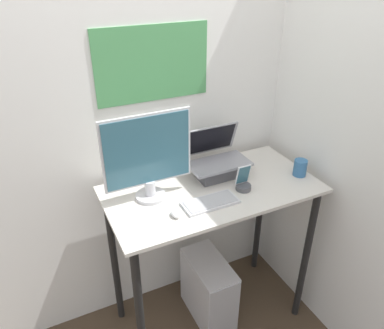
{
  "coord_description": "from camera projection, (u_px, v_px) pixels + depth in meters",
  "views": [
    {
      "loc": [
        -0.86,
        -1.22,
        2.15
      ],
      "look_at": [
        -0.13,
        0.3,
        1.21
      ],
      "focal_mm": 35.0,
      "sensor_mm": 36.0,
      "label": 1
    }
  ],
  "objects": [
    {
      "name": "computer_tower",
      "position": [
        209.0,
        289.0,
        2.47
      ],
      "size": [
        0.22,
        0.42,
        0.45
      ],
      "color": "silver",
      "rests_on": "ground_plane"
    },
    {
      "name": "cell_phone",
      "position": [
        243.0,
        183.0,
        2.04
      ],
      "size": [
        0.08,
        0.08,
        0.15
      ],
      "color": "#4C4C51",
      "rests_on": "desk"
    },
    {
      "name": "mouse",
      "position": [
        175.0,
        214.0,
        1.84
      ],
      "size": [
        0.04,
        0.07,
        0.03
      ],
      "color": "white",
      "rests_on": "desk"
    },
    {
      "name": "mug",
      "position": [
        300.0,
        168.0,
        2.17
      ],
      "size": [
        0.08,
        0.08,
        0.1
      ],
      "color": "#336699",
      "rests_on": "desk"
    },
    {
      "name": "desk",
      "position": [
        212.0,
        215.0,
        2.16
      ],
      "size": [
        1.19,
        0.6,
        1.03
      ],
      "color": "beige",
      "rests_on": "ground_plane"
    },
    {
      "name": "monitor",
      "position": [
        148.0,
        158.0,
        1.88
      ],
      "size": [
        0.47,
        0.16,
        0.47
      ],
      "color": "silver",
      "rests_on": "desk"
    },
    {
      "name": "wall_side_right",
      "position": [
        355.0,
        142.0,
        1.96
      ],
      "size": [
        0.05,
        6.0,
        2.6
      ],
      "color": "white",
      "rests_on": "ground_plane"
    },
    {
      "name": "wall_back",
      "position": [
        183.0,
        118.0,
        2.24
      ],
      "size": [
        6.0,
        0.06,
        2.6
      ],
      "color": "white",
      "rests_on": "ground_plane"
    },
    {
      "name": "laptop",
      "position": [
        217.0,
        163.0,
        2.16
      ],
      "size": [
        0.35,
        0.25,
        0.28
      ],
      "color": "#4C4C51",
      "rests_on": "desk"
    },
    {
      "name": "keyboard",
      "position": [
        210.0,
        202.0,
        1.94
      ],
      "size": [
        0.29,
        0.13,
        0.02
      ],
      "color": "silver",
      "rests_on": "desk"
    }
  ]
}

